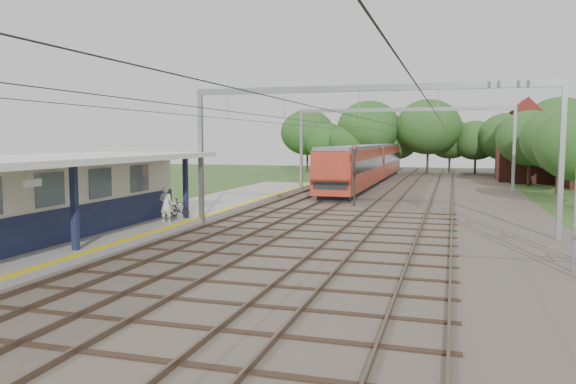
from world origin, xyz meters
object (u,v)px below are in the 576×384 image
(person, at_px, (166,205))
(train, at_px, (369,163))
(signal_post, at_px, (354,170))
(bicycle, at_px, (180,208))

(person, height_order, train, train)
(signal_post, bearing_deg, bicycle, -127.29)
(person, relative_size, bicycle, 1.12)
(person, height_order, signal_post, signal_post)
(person, bearing_deg, signal_post, -126.26)
(person, bearing_deg, bicycle, -86.00)
(bicycle, distance_m, signal_post, 12.47)
(signal_post, bearing_deg, person, -121.16)
(bicycle, distance_m, train, 29.54)
(train, relative_size, signal_post, 8.95)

